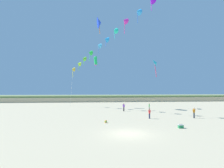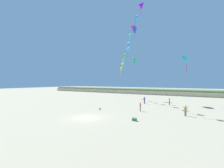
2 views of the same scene
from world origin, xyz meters
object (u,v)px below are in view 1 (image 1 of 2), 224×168
(person_mid_center, at_px, (124,107))
(large_kite_mid_trail, at_px, (96,61))
(large_kite_low_lead, at_px, (99,23))
(beach_ball, at_px, (106,121))
(person_near_right, at_px, (149,106))
(person_far_left, at_px, (149,113))
(large_kite_high_solo, at_px, (156,63))
(beach_cooler, at_px, (181,126))
(person_near_left, at_px, (194,112))

(person_mid_center, relative_size, large_kite_mid_trail, 0.64)
(large_kite_low_lead, height_order, beach_ball, large_kite_low_lead)
(person_near_right, xyz_separation_m, person_far_left, (-3.12, -10.00, 0.01))
(large_kite_high_solo, distance_m, beach_cooler, 23.94)
(person_near_left, bearing_deg, large_kite_mid_trail, 132.20)
(person_near_left, distance_m, beach_ball, 14.49)
(person_near_left, xyz_separation_m, beach_cooler, (-5.60, -6.64, -0.76))
(person_near_right, relative_size, beach_ball, 4.22)
(person_near_left, xyz_separation_m, large_kite_mid_trail, (-15.62, 17.23, 10.73))
(person_far_left, distance_m, large_kite_mid_trail, 21.94)
(person_mid_center, relative_size, large_kite_low_lead, 0.39)
(person_near_right, distance_m, person_mid_center, 5.63)
(beach_cooler, distance_m, beach_ball, 9.56)
(person_mid_center, relative_size, large_kite_high_solo, 0.37)
(large_kite_low_lead, bearing_deg, person_near_left, -47.09)
(person_far_left, height_order, large_kite_mid_trail, large_kite_mid_trail)
(person_far_left, bearing_deg, large_kite_mid_trail, 115.96)
(person_mid_center, relative_size, beach_ball, 4.50)
(person_near_right, distance_m, large_kite_high_solo, 11.30)
(large_kite_low_lead, distance_m, beach_cooler, 31.82)
(person_far_left, bearing_deg, person_mid_center, 104.65)
(person_far_left, xyz_separation_m, large_kite_low_lead, (-7.45, 15.77, 19.92))
(person_near_right, relative_size, large_kite_high_solo, 0.34)
(person_near_right, relative_size, beach_cooler, 2.64)
(person_mid_center, xyz_separation_m, beach_ball, (-4.50, -12.10, -0.76))
(person_near_left, distance_m, person_near_right, 10.88)
(large_kite_mid_trail, bearing_deg, person_near_left, -47.80)
(person_near_left, distance_m, person_mid_center, 13.65)
(person_far_left, height_order, beach_cooler, person_far_left)
(beach_cooler, bearing_deg, large_kite_high_solo, 78.04)
(large_kite_mid_trail, xyz_separation_m, beach_cooler, (10.02, -23.87, -11.49))
(large_kite_mid_trail, height_order, large_kite_high_solo, large_kite_mid_trail)
(person_far_left, xyz_separation_m, large_kite_mid_trail, (-8.36, 17.16, 10.81))
(person_near_left, xyz_separation_m, large_kite_high_solo, (-1.17, 14.31, 9.95))
(large_kite_low_lead, xyz_separation_m, large_kite_high_solo, (13.55, -1.52, -9.89))
(large_kite_mid_trail, bearing_deg, person_near_right, -31.98)
(person_mid_center, bearing_deg, large_kite_low_lead, 128.37)
(large_kite_mid_trail, bearing_deg, person_mid_center, -52.55)
(beach_cooler, bearing_deg, person_near_left, 49.83)
(person_near_right, distance_m, beach_cooler, 16.78)
(person_near_left, relative_size, large_kite_high_solo, 0.38)
(person_far_left, distance_m, beach_cooler, 6.94)
(person_near_left, distance_m, person_far_left, 7.27)
(beach_cooler, height_order, beach_ball, beach_cooler)
(large_kite_mid_trail, relative_size, large_kite_high_solo, 0.57)
(person_far_left, relative_size, beach_cooler, 2.69)
(person_mid_center, distance_m, person_far_left, 9.81)
(person_near_right, xyz_separation_m, beach_ball, (-10.10, -12.60, -0.70))
(beach_cooler, bearing_deg, beach_ball, 154.63)
(person_near_left, relative_size, person_near_right, 1.10)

